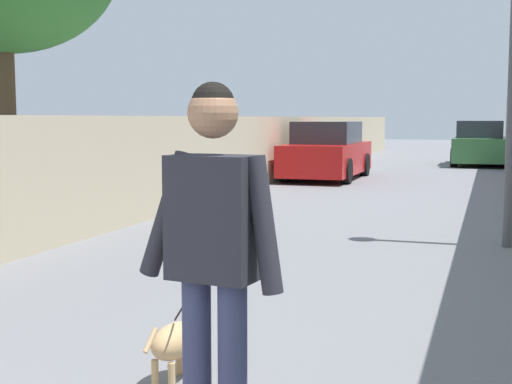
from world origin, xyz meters
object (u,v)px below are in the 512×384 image
(person_skateboarder, at_px, (214,246))
(car_far, at_px, (480,145))
(car_near, at_px, (327,152))
(dog, at_px, (178,338))

(person_skateboarder, xyz_separation_m, car_far, (22.99, -0.76, -0.38))
(person_skateboarder, height_order, car_near, person_skateboarder)
(dog, height_order, car_far, car_far)
(person_skateboarder, bearing_deg, dog, 31.66)
(car_far, bearing_deg, car_near, 151.81)
(car_far, bearing_deg, person_skateboarder, 178.10)
(dog, distance_m, car_near, 14.97)
(person_skateboarder, distance_m, car_far, 23.01)
(car_near, bearing_deg, dog, -170.90)
(car_far, bearing_deg, dog, 176.22)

